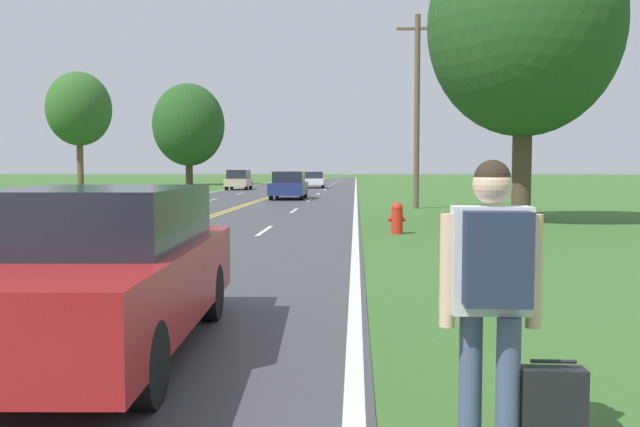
# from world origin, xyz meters

# --- Properties ---
(hitchhiker_person) EXTENTS (0.61, 0.43, 1.79)m
(hitchhiker_person) POSITION_xyz_m (6.00, 1.98, 1.09)
(hitchhiker_person) COLOR #475175
(hitchhiker_person) RESTS_ON ground
(suitcase) EXTENTS (0.38, 0.15, 0.61)m
(suitcase) POSITION_xyz_m (6.36, 1.95, 0.28)
(suitcase) COLOR black
(suitcase) RESTS_ON ground
(fire_hydrant) EXTENTS (0.47, 0.31, 0.84)m
(fire_hydrant) POSITION_xyz_m (6.28, 15.88, 0.43)
(fire_hydrant) COLOR red
(fire_hydrant) RESTS_ON ground
(utility_pole_midground) EXTENTS (1.80, 0.24, 8.27)m
(utility_pole_midground) POSITION_xyz_m (7.79, 27.40, 4.29)
(utility_pole_midground) COLOR brown
(utility_pole_midground) RESTS_ON ground
(tree_behind_sign) EXTENTS (7.45, 7.45, 10.55)m
(tree_behind_sign) POSITION_xyz_m (-12.27, 68.12, 6.25)
(tree_behind_sign) COLOR #473828
(tree_behind_sign) RESTS_ON ground
(tree_mid_treeline) EXTENTS (5.98, 5.98, 9.60)m
(tree_mid_treeline) POSITION_xyz_m (10.38, 19.53, 6.14)
(tree_mid_treeline) COLOR #473828
(tree_mid_treeline) RESTS_ON ground
(tree_right_cluster) EXTENTS (4.18, 4.18, 8.02)m
(tree_right_cluster) POSITION_xyz_m (-12.93, 41.62, 5.59)
(tree_right_cluster) COLOR brown
(tree_right_cluster) RESTS_ON ground
(car_red_sedan_approaching) EXTENTS (2.12, 4.66, 1.55)m
(car_red_sedan_approaching) POSITION_xyz_m (2.76, 4.10, 0.80)
(car_red_sedan_approaching) COLOR black
(car_red_sedan_approaching) RESTS_ON ground
(car_dark_blue_sedan_mid_near) EXTENTS (1.91, 4.57, 1.56)m
(car_dark_blue_sedan_mid_near) POSITION_xyz_m (1.41, 35.95, 0.79)
(car_dark_blue_sedan_mid_near) COLOR black
(car_dark_blue_sedan_mid_near) RESTS_ON ground
(car_champagne_van_mid_far) EXTENTS (1.85, 4.08, 1.61)m
(car_champagne_van_mid_far) POSITION_xyz_m (-4.29, 52.31, 0.85)
(car_champagne_van_mid_far) COLOR black
(car_champagne_van_mid_far) RESTS_ON ground
(car_white_sedan_receding) EXTENTS (1.96, 4.84, 1.43)m
(car_white_sedan_receding) POSITION_xyz_m (1.45, 57.84, 0.75)
(car_white_sedan_receding) COLOR black
(car_white_sedan_receding) RESTS_ON ground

